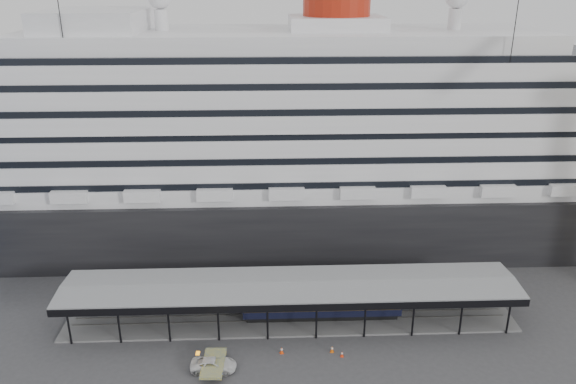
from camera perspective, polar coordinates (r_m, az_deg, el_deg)
name	(u,v)px	position (r m, az deg, el deg)	size (l,w,h in m)	color
ground	(292,343)	(68.50, 0.44, -15.08)	(200.00, 200.00, 0.00)	#3A3A3C
cruise_ship	(283,124)	(90.05, -0.46, 6.88)	(130.00, 30.00, 43.90)	black
platform_canopy	(290,303)	(71.31, 0.25, -11.18)	(56.00, 9.18, 5.30)	slate
port_truck	(214,365)	(64.71, -7.57, -17.00)	(2.31, 5.00, 1.39)	silver
pullman_carriage	(322,302)	(71.55, 3.46, -11.08)	(19.75, 2.77, 19.39)	black
traffic_cone_left	(282,350)	(66.71, -0.65, -15.76)	(0.53, 0.53, 0.83)	#EC430D
traffic_cone_mid	(332,349)	(67.08, 4.50, -15.61)	(0.48, 0.48, 0.81)	orange
traffic_cone_right	(342,354)	(66.53, 5.51, -16.05)	(0.38, 0.38, 0.71)	#F7350D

